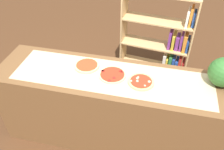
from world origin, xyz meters
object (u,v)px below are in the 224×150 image
(pizza_plain_0, at_px, (87,66))
(pizza_mushroom_2, at_px, (141,82))
(pizza_pepperoni_1, at_px, (112,75))
(watermelon, at_px, (224,72))
(bookshelf, at_px, (164,50))

(pizza_plain_0, height_order, pizza_mushroom_2, same)
(pizza_pepperoni_1, relative_size, pizza_mushroom_2, 1.07)
(watermelon, bearing_deg, pizza_pepperoni_1, -173.68)
(bookshelf, bearing_deg, pizza_mushroom_2, -100.88)
(watermelon, relative_size, bookshelf, 0.20)
(pizza_pepperoni_1, relative_size, watermelon, 0.97)
(pizza_mushroom_2, relative_size, bookshelf, 0.18)
(pizza_mushroom_2, distance_m, bookshelf, 1.13)
(pizza_pepperoni_1, height_order, pizza_mushroom_2, pizza_mushroom_2)
(pizza_mushroom_2, distance_m, watermelon, 0.78)
(pizza_plain_0, relative_size, watermelon, 0.93)
(pizza_pepperoni_1, height_order, bookshelf, bookshelf)
(bookshelf, bearing_deg, pizza_pepperoni_1, -116.15)
(watermelon, height_order, bookshelf, bookshelf)
(pizza_pepperoni_1, xyz_separation_m, pizza_mushroom_2, (0.30, -0.04, 0.00))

